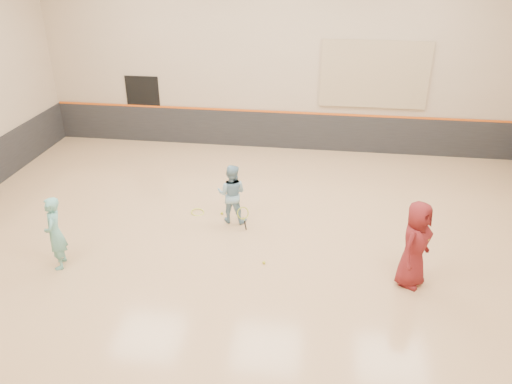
# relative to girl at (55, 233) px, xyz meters

# --- Properties ---
(room) EXTENTS (15.04, 12.04, 6.22)m
(room) POSITION_rel_girl_xyz_m (3.85, 1.29, 0.03)
(room) COLOR tan
(room) RESTS_ON ground
(wainscot_back) EXTENTS (14.90, 0.04, 1.20)m
(wainscot_back) POSITION_rel_girl_xyz_m (3.85, 7.26, -0.19)
(wainscot_back) COLOR #232326
(wainscot_back) RESTS_ON floor
(accent_stripe) EXTENTS (14.90, 0.03, 0.06)m
(accent_stripe) POSITION_rel_girl_xyz_m (3.85, 7.25, 0.43)
(accent_stripe) COLOR #D85914
(accent_stripe) RESTS_ON wall_back
(acoustic_panel) EXTENTS (3.20, 0.08, 2.00)m
(acoustic_panel) POSITION_rel_girl_xyz_m (6.65, 7.24, 1.71)
(acoustic_panel) COLOR tan
(acoustic_panel) RESTS_ON wall_back
(doorway) EXTENTS (1.10, 0.05, 2.20)m
(doorway) POSITION_rel_girl_xyz_m (-0.65, 7.27, 0.31)
(doorway) COLOR black
(doorway) RESTS_ON floor
(girl) EXTENTS (0.54, 0.66, 1.57)m
(girl) POSITION_rel_girl_xyz_m (0.00, 0.00, 0.00)
(girl) COLOR #67B3AB
(girl) RESTS_ON floor
(instructor) EXTENTS (0.74, 0.59, 1.46)m
(instructor) POSITION_rel_girl_xyz_m (3.19, 2.35, -0.06)
(instructor) COLOR #7EABC3
(instructor) RESTS_ON floor
(young_man) EXTENTS (0.95, 1.04, 1.78)m
(young_man) POSITION_rel_girl_xyz_m (7.11, 0.43, 0.10)
(young_man) COLOR maroon
(young_man) RESTS_ON floor
(held_racket) EXTENTS (0.31, 0.31, 0.61)m
(held_racket) POSITION_rel_girl_xyz_m (3.50, 2.06, -0.40)
(held_racket) COLOR #A6BA28
(held_racket) RESTS_ON instructor
(spare_racket) EXTENTS (0.74, 0.74, 0.14)m
(spare_racket) POSITION_rel_girl_xyz_m (2.27, 2.60, -0.72)
(spare_racket) COLOR #CDE231
(spare_racket) RESTS_ON floor
(ball_under_racket) EXTENTS (0.07, 0.07, 0.07)m
(ball_under_racket) POSITION_rel_girl_xyz_m (4.18, 0.65, -0.75)
(ball_under_racket) COLOR gold
(ball_under_racket) RESTS_ON floor
(ball_in_hand) EXTENTS (0.07, 0.07, 0.07)m
(ball_in_hand) POSITION_rel_girl_xyz_m (7.30, 0.34, 0.29)
(ball_in_hand) COLOR yellow
(ball_in_hand) RESTS_ON young_man
(ball_beside_spare) EXTENTS (0.07, 0.07, 0.07)m
(ball_beside_spare) POSITION_rel_girl_xyz_m (2.88, 2.60, -0.75)
(ball_beside_spare) COLOR #CBD832
(ball_beside_spare) RESTS_ON floor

